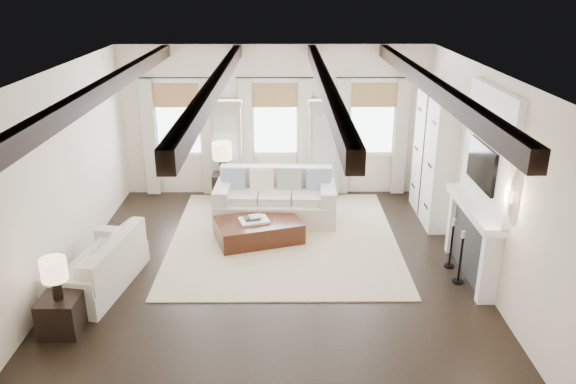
{
  "coord_description": "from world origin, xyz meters",
  "views": [
    {
      "loc": [
        0.19,
        -7.91,
        4.44
      ],
      "look_at": [
        0.25,
        0.73,
        1.15
      ],
      "focal_mm": 35.0,
      "sensor_mm": 36.0,
      "label": 1
    }
  ],
  "objects_px": {
    "ottoman": "(258,230)",
    "side_table_front": "(61,315)",
    "sofa_left": "(102,267)",
    "side_table_back": "(224,189)",
    "sofa_back": "(275,200)"
  },
  "relations": [
    {
      "from": "sofa_left",
      "to": "ottoman",
      "type": "xyz_separation_m",
      "value": [
        2.32,
        1.61,
        -0.13
      ]
    },
    {
      "from": "sofa_left",
      "to": "side_table_front",
      "type": "distance_m",
      "value": 1.2
    },
    {
      "from": "sofa_back",
      "to": "side_table_front",
      "type": "xyz_separation_m",
      "value": [
        -2.8,
        -3.76,
        -0.14
      ]
    },
    {
      "from": "side_table_front",
      "to": "ottoman",
      "type": "bearing_deg",
      "value": 48.11
    },
    {
      "from": "sofa_back",
      "to": "side_table_back",
      "type": "xyz_separation_m",
      "value": [
        -1.1,
        0.83,
        -0.07
      ]
    },
    {
      "from": "ottoman",
      "to": "side_table_front",
      "type": "height_order",
      "value": "side_table_front"
    },
    {
      "from": "sofa_left",
      "to": "side_table_back",
      "type": "xyz_separation_m",
      "value": [
        1.52,
        3.4,
        0.0
      ]
    },
    {
      "from": "sofa_left",
      "to": "side_table_back",
      "type": "height_order",
      "value": "sofa_left"
    },
    {
      "from": "side_table_front",
      "to": "side_table_back",
      "type": "xyz_separation_m",
      "value": [
        1.7,
        4.59,
        0.07
      ]
    },
    {
      "from": "ottoman",
      "to": "side_table_front",
      "type": "bearing_deg",
      "value": -149.62
    },
    {
      "from": "ottoman",
      "to": "side_table_back",
      "type": "relative_size",
      "value": 2.26
    },
    {
      "from": "side_table_back",
      "to": "sofa_left",
      "type": "bearing_deg",
      "value": -114.05
    },
    {
      "from": "ottoman",
      "to": "side_table_front",
      "type": "relative_size",
      "value": 2.88
    },
    {
      "from": "side_table_back",
      "to": "side_table_front",
      "type": "bearing_deg",
      "value": -110.39
    },
    {
      "from": "side_table_front",
      "to": "sofa_back",
      "type": "bearing_deg",
      "value": 53.3
    }
  ]
}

